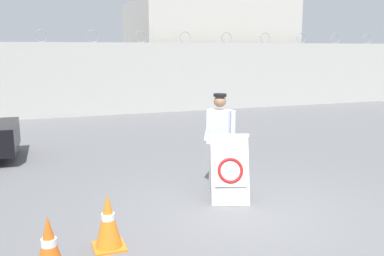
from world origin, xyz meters
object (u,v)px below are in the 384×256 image
Objects in this scene: traffic_cone_near at (49,247)px; traffic_cone_mid at (108,221)px; barricade_sign at (229,167)px; security_guard at (220,136)px.

traffic_cone_mid is (0.74, 0.52, -0.00)m from traffic_cone_near.
barricade_sign reaches higher than traffic_cone_mid.
traffic_cone_mid is (-2.25, -1.15, -0.20)m from barricade_sign.
traffic_cone_near is (-2.99, -1.67, -0.20)m from barricade_sign.
security_guard is (0.11, 0.66, 0.42)m from barricade_sign.
security_guard is at bearing 36.91° from traffic_cone_near.
security_guard reaches higher than barricade_sign.
barricade_sign is 0.79m from security_guard.
barricade_sign reaches higher than traffic_cone_near.
security_guard is 3.92m from traffic_cone_near.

